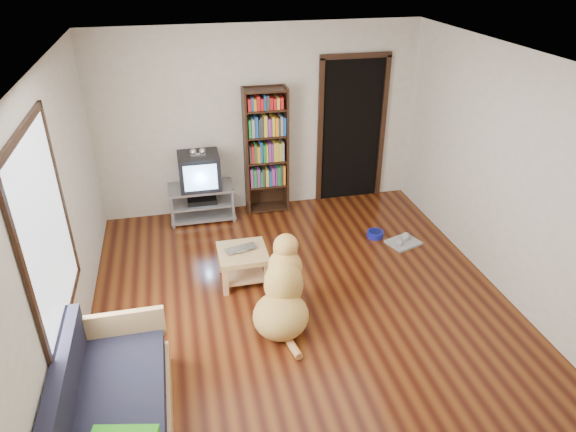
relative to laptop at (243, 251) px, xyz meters
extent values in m
plane|color=#5E2C10|center=(0.56, -0.59, -0.41)|extent=(5.00, 5.00, 0.00)
plane|color=white|center=(0.56, -0.59, 2.19)|extent=(5.00, 5.00, 0.00)
plane|color=beige|center=(0.56, 1.91, 0.89)|extent=(4.50, 0.00, 4.50)
plane|color=beige|center=(0.56, -3.09, 0.89)|extent=(4.50, 0.00, 4.50)
plane|color=beige|center=(-1.69, -0.59, 0.89)|extent=(0.00, 5.00, 5.00)
plane|color=beige|center=(2.81, -0.59, 0.89)|extent=(0.00, 5.00, 5.00)
imported|color=#B9B8BD|center=(0.00, 0.00, 0.00)|extent=(0.40, 0.31, 0.03)
cylinder|color=navy|center=(1.87, 0.62, -0.37)|extent=(0.22, 0.22, 0.08)
cube|color=#A9A9A9|center=(2.17, 0.37, -0.40)|extent=(0.48, 0.43, 0.03)
cube|color=white|center=(-1.68, -1.09, 1.09)|extent=(0.02, 1.30, 1.60)
cube|color=black|center=(-1.67, -1.09, 1.91)|extent=(0.03, 1.42, 0.06)
cube|color=black|center=(-1.67, -1.09, 0.27)|extent=(0.03, 1.42, 0.06)
cube|color=black|center=(-1.67, -1.79, 1.09)|extent=(0.03, 0.06, 1.70)
cube|color=black|center=(-1.67, -0.39, 1.09)|extent=(0.03, 0.06, 1.70)
cube|color=black|center=(1.91, 1.90, 0.64)|extent=(0.90, 0.02, 2.10)
cube|color=black|center=(1.43, 1.88, 0.64)|extent=(0.07, 0.05, 2.14)
cube|color=black|center=(2.39, 1.88, 0.64)|extent=(0.07, 0.05, 2.14)
cube|color=black|center=(1.91, 1.88, 1.72)|extent=(1.03, 0.05, 0.07)
cube|color=#99999E|center=(-0.34, 1.66, 0.07)|extent=(0.90, 0.45, 0.04)
cube|color=#99999E|center=(-0.34, 1.66, -0.16)|extent=(0.86, 0.42, 0.03)
cube|color=#99999E|center=(-0.34, 1.66, -0.35)|extent=(0.90, 0.45, 0.04)
cylinder|color=#99999E|center=(-0.76, 1.46, -0.16)|extent=(0.04, 0.04, 0.50)
cylinder|color=#99999E|center=(0.08, 1.46, -0.16)|extent=(0.04, 0.04, 0.50)
cylinder|color=#99999E|center=(-0.76, 1.86, -0.16)|extent=(0.04, 0.04, 0.50)
cylinder|color=#99999E|center=(0.08, 1.86, -0.16)|extent=(0.04, 0.04, 0.50)
cube|color=black|center=(-0.34, 1.66, -0.11)|extent=(0.40, 0.30, 0.07)
cube|color=black|center=(-0.34, 1.66, 0.33)|extent=(0.55, 0.48, 0.48)
cube|color=black|center=(-0.34, 1.86, 0.33)|extent=(0.40, 0.14, 0.36)
cube|color=#8CBFF2|center=(-0.34, 1.42, 0.33)|extent=(0.44, 0.02, 0.36)
cube|color=silver|center=(-0.34, 1.61, 0.58)|extent=(0.20, 0.07, 0.02)
sphere|color=silver|center=(-0.40, 1.61, 0.62)|extent=(0.09, 0.09, 0.09)
sphere|color=silver|center=(-0.28, 1.61, 0.62)|extent=(0.09, 0.09, 0.09)
cube|color=black|center=(0.32, 1.75, 0.49)|extent=(0.03, 0.30, 1.80)
cube|color=black|center=(0.89, 1.75, 0.49)|extent=(0.03, 0.30, 1.80)
cube|color=black|center=(0.61, 1.89, 0.49)|extent=(0.60, 0.02, 1.80)
cube|color=black|center=(0.61, 1.75, -0.38)|extent=(0.56, 0.28, 0.02)
cube|color=black|center=(0.61, 1.75, -0.01)|extent=(0.56, 0.28, 0.03)
cube|color=black|center=(0.61, 1.75, 0.36)|extent=(0.56, 0.28, 0.02)
cube|color=black|center=(0.61, 1.75, 0.73)|extent=(0.56, 0.28, 0.02)
cube|color=black|center=(0.61, 1.75, 1.10)|extent=(0.56, 0.28, 0.02)
cube|color=black|center=(0.61, 1.75, 1.36)|extent=(0.56, 0.28, 0.02)
cube|color=#1E1E2D|center=(-1.27, -1.99, -0.08)|extent=(0.74, 1.74, 0.18)
cube|color=#1E1E2D|center=(-1.61, -1.99, 0.19)|extent=(0.12, 1.74, 0.40)
cube|color=tan|center=(-1.27, -1.13, 0.09)|extent=(0.80, 0.06, 0.30)
cube|color=tan|center=(0.00, 0.03, -0.04)|extent=(0.55, 0.55, 0.06)
cube|color=tan|center=(0.00, 0.03, -0.31)|extent=(0.45, 0.45, 0.03)
cube|color=tan|center=(-0.23, -0.20, -0.24)|extent=(0.06, 0.06, 0.34)
cube|color=tan|center=(0.23, -0.20, -0.24)|extent=(0.06, 0.06, 0.34)
cube|color=tan|center=(-0.23, 0.27, -0.24)|extent=(0.06, 0.06, 0.34)
cube|color=tan|center=(0.23, 0.27, -0.24)|extent=(0.06, 0.06, 0.34)
ellipsoid|color=tan|center=(0.24, -0.91, -0.24)|extent=(0.75, 0.78, 0.42)
ellipsoid|color=tan|center=(0.32, -0.70, -0.01)|extent=(0.54, 0.56, 0.56)
ellipsoid|color=tan|center=(0.36, -0.60, 0.13)|extent=(0.45, 0.43, 0.40)
ellipsoid|color=gold|center=(0.38, -0.53, 0.34)|extent=(0.34, 0.36, 0.25)
ellipsoid|color=#BF8849|center=(0.43, -0.41, 0.31)|extent=(0.18, 0.24, 0.10)
sphere|color=black|center=(0.46, -0.31, 0.31)|extent=(0.05, 0.05, 0.05)
ellipsoid|color=tan|center=(0.28, -0.54, 0.33)|extent=(0.09, 0.10, 0.17)
ellipsoid|color=tan|center=(0.46, -0.61, 0.33)|extent=(0.09, 0.10, 0.17)
cylinder|color=tan|center=(0.31, -0.46, -0.19)|extent=(0.13, 0.16, 0.46)
cylinder|color=#B77E46|center=(0.48, -0.52, -0.19)|extent=(0.13, 0.16, 0.46)
sphere|color=tan|center=(0.33, -0.41, -0.39)|extent=(0.12, 0.12, 0.12)
sphere|color=tan|center=(0.50, -0.47, -0.39)|extent=(0.12, 0.12, 0.12)
cylinder|color=tan|center=(0.28, -1.19, -0.38)|extent=(0.15, 0.40, 0.09)
camera|label=1|loc=(-0.60, -4.91, 3.10)|focal=32.00mm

